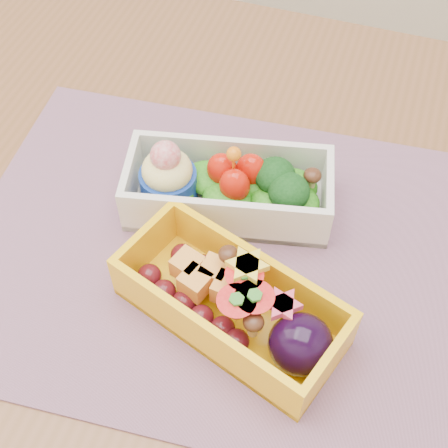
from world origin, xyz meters
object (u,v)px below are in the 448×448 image
(table, at_px, (244,315))
(bento_white, at_px, (227,187))
(placemat, at_px, (215,251))
(bento_yellow, at_px, (235,304))

(table, relative_size, bento_white, 5.73)
(placemat, xyz_separation_m, bento_yellow, (0.04, -0.06, 0.03))
(table, bearing_deg, bento_yellow, -82.82)
(table, xyz_separation_m, placemat, (-0.03, 0.00, 0.10))
(bento_white, xyz_separation_m, bento_yellow, (0.05, -0.12, 0.00))
(table, xyz_separation_m, bento_white, (-0.04, 0.06, 0.13))
(placemat, relative_size, bento_yellow, 2.23)
(placemat, bearing_deg, bento_yellow, -57.82)
(table, relative_size, placemat, 2.54)
(bento_white, bearing_deg, bento_yellow, -81.07)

